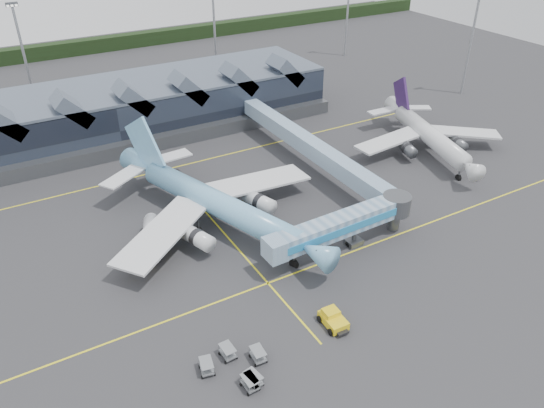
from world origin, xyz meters
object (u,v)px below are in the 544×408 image
regional_jet (427,133)px  fuel_truck (151,236)px  pushback_tug (333,319)px  main_airliner (213,201)px  jet_bridge (350,222)px

regional_jet → fuel_truck: bearing=-160.4°
regional_jet → fuel_truck: regional_jet is taller
regional_jet → pushback_tug: size_ratio=7.75×
main_airliner → jet_bridge: bearing=-65.2°
pushback_tug → main_airliner: bearing=98.9°
regional_jet → pushback_tug: (-42.00, -29.01, -2.69)m
main_airliner → jet_bridge: 20.07m
regional_jet → jet_bridge: size_ratio=1.32×
main_airliner → fuel_truck: size_ratio=4.41×
main_airliner → fuel_truck: (-9.87, -0.84, -2.19)m
main_airliner → pushback_tug: 26.32m
regional_jet → pushback_tug: bearing=-129.9°
jet_bridge → fuel_truck: bearing=148.0°
jet_bridge → fuel_truck: 27.46m
jet_bridge → pushback_tug: size_ratio=5.85×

